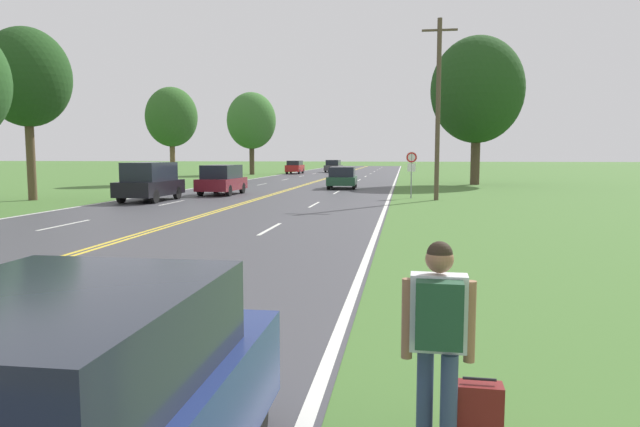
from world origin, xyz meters
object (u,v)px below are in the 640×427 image
tree_left_verge (171,117)px  tree_far_back (27,78)px  traffic_sign (412,163)px  tree_mid_treeline (477,90)px  car_black_van_approaching (150,181)px  car_dark_grey_sedan_distant (333,166)px  tree_behind_sign (251,121)px  car_dark_green_hatchback_mid_far (342,177)px  car_red_suv_receding (295,167)px  hitchhiker_person (438,325)px  suitcase (478,416)px  car_maroon_van_mid_near (222,179)px

tree_left_verge → tree_far_back: (-0.55, -17.12, 0.91)m
traffic_sign → tree_mid_treeline: size_ratio=0.22×
traffic_sign → car_black_van_approaching: traffic_sign is taller
car_dark_grey_sedan_distant → car_black_van_approaching: bearing=177.6°
traffic_sign → car_black_van_approaching: 13.89m
tree_behind_sign → car_black_van_approaching: (5.28, -39.13, -5.38)m
car_dark_green_hatchback_mid_far → tree_left_verge: bearing=-109.8°
tree_left_verge → car_red_suv_receding: bearing=78.7°
hitchhiker_person → car_black_van_approaching: size_ratio=0.38×
car_black_van_approaching → car_dark_grey_sedan_distant: size_ratio=0.93×
suitcase → tree_far_back: (-19.96, 22.77, 6.04)m
tree_mid_treeline → car_dark_green_hatchback_mid_far: (-9.89, -6.96, -6.63)m
tree_far_back → car_black_van_approaching: bearing=2.1°
car_red_suv_receding → car_dark_grey_sedan_distant: size_ratio=0.88×
suitcase → car_black_van_approaching: bearing=32.1°
suitcase → car_red_suv_receding: 67.25m
tree_far_back → suitcase: bearing=-48.8°
suitcase → car_maroon_van_mid_near: 30.32m
tree_left_verge → car_dark_green_hatchback_mid_far: size_ratio=1.92×
suitcase → car_dark_grey_sedan_distant: (-10.27, 72.79, 0.57)m
car_maroon_van_mid_near → car_red_suv_receding: 37.73m
traffic_sign → car_dark_green_hatchback_mid_far: bearing=119.4°
hitchhiker_person → car_dark_grey_sedan_distant: hitchhiker_person is taller
hitchhiker_person → tree_far_back: 30.58m
car_black_van_approaching → traffic_sign: bearing=-72.4°
tree_mid_treeline → tree_far_back: tree_mid_treeline is taller
hitchhiker_person → suitcase: bearing=-72.8°
traffic_sign → car_dark_grey_sedan_distant: (-10.00, 45.75, -1.07)m
traffic_sign → car_maroon_van_mid_near: size_ratio=0.61×
traffic_sign → tree_mid_treeline: tree_mid_treeline is taller
suitcase → car_dark_grey_sedan_distant: car_dark_grey_sedan_distant is taller
tree_behind_sign → car_dark_grey_sedan_distant: size_ratio=2.06×
tree_behind_sign → car_red_suv_receding: tree_behind_sign is taller
car_dark_green_hatchback_mid_far → traffic_sign: bearing=26.9°
traffic_sign → tree_behind_sign: bearing=117.9°
car_black_van_approaching → tree_mid_treeline: bearing=-42.9°
car_maroon_van_mid_near → hitchhiker_person: bearing=-157.3°
tree_far_back → car_dark_grey_sedan_distant: (9.69, 50.03, -5.48)m
tree_mid_treeline → car_dark_grey_sedan_distant: bearing=116.5°
car_maroon_van_mid_near → tree_left_verge: bearing=35.6°
car_dark_green_hatchback_mid_far → suitcase: bearing=5.5°
traffic_sign → car_dark_grey_sedan_distant: bearing=102.3°
hitchhiker_person → car_dark_green_hatchback_mid_far: hitchhiker_person is taller
tree_behind_sign → suitcase: bearing=-73.2°
tree_mid_treeline → car_red_suv_receding: (-19.17, 23.37, -6.56)m
traffic_sign → tree_far_back: size_ratio=0.29×
car_red_suv_receding → car_dark_grey_sedan_distant: 8.12m
hitchhiker_person → suitcase: (0.34, 0.09, -0.77)m
tree_behind_sign → tree_far_back: 39.38m
tree_mid_treeline → car_black_van_approaching: 27.49m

